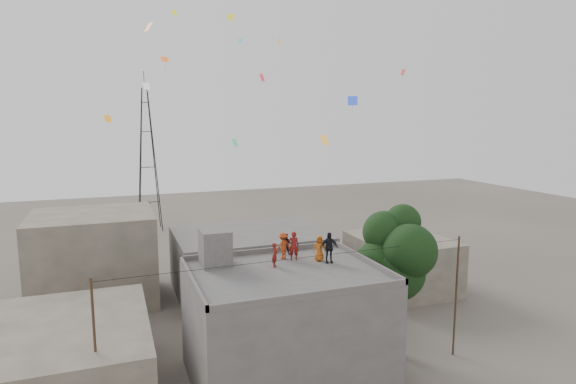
% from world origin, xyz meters
% --- Properties ---
extents(ground, '(140.00, 140.00, 0.00)m').
position_xyz_m(ground, '(0.00, 0.00, 0.00)').
color(ground, '#4D483F').
rests_on(ground, ground).
extents(main_building, '(10.00, 8.00, 6.10)m').
position_xyz_m(main_building, '(0.00, 0.00, 3.05)').
color(main_building, '#524F4D').
rests_on(main_building, ground).
extents(parapet, '(10.00, 8.00, 0.30)m').
position_xyz_m(parapet, '(0.00, 0.00, 6.25)').
color(parapet, '#524F4D').
rests_on(parapet, main_building).
extents(stair_head_box, '(1.60, 1.80, 2.00)m').
position_xyz_m(stair_head_box, '(-3.20, 2.60, 7.10)').
color(stair_head_box, '#524F4D').
rests_on(stair_head_box, main_building).
extents(neighbor_west, '(8.00, 10.00, 4.00)m').
position_xyz_m(neighbor_west, '(-11.00, 2.00, 2.00)').
color(neighbor_west, '#5A5447').
rests_on(neighbor_west, ground).
extents(neighbor_north, '(12.00, 9.00, 5.00)m').
position_xyz_m(neighbor_north, '(2.00, 14.00, 2.50)').
color(neighbor_north, '#524F4D').
rests_on(neighbor_north, ground).
extents(neighbor_northwest, '(9.00, 8.00, 7.00)m').
position_xyz_m(neighbor_northwest, '(-10.00, 16.00, 3.50)').
color(neighbor_northwest, '#5A5447').
rests_on(neighbor_northwest, ground).
extents(neighbor_east, '(7.00, 8.00, 4.40)m').
position_xyz_m(neighbor_east, '(14.00, 10.00, 2.20)').
color(neighbor_east, '#5A5447').
rests_on(neighbor_east, ground).
extents(tree, '(4.90, 4.60, 9.10)m').
position_xyz_m(tree, '(7.37, 0.60, 6.10)').
color(tree, black).
rests_on(tree, ground).
extents(utility_line, '(20.12, 0.62, 7.40)m').
position_xyz_m(utility_line, '(0.50, -1.25, 3.83)').
color(utility_line, black).
rests_on(utility_line, ground).
extents(transmission_tower, '(2.97, 2.97, 20.01)m').
position_xyz_m(transmission_tower, '(-4.00, 40.00, 9.07)').
color(transmission_tower, black).
rests_on(transmission_tower, ground).
extents(person_red_adult, '(0.72, 0.60, 1.69)m').
position_xyz_m(person_red_adult, '(1.23, 1.93, 6.94)').
color(person_red_adult, maroon).
rests_on(person_red_adult, main_building).
extents(person_orange_child, '(0.84, 0.68, 1.49)m').
position_xyz_m(person_orange_child, '(2.56, 1.28, 6.84)').
color(person_orange_child, '#C05815').
rests_on(person_orange_child, main_building).
extents(person_dark_child, '(0.75, 0.67, 1.28)m').
position_xyz_m(person_dark_child, '(1.19, 3.19, 6.74)').
color(person_dark_child, black).
rests_on(person_dark_child, main_building).
extents(person_dark_adult, '(1.09, 0.62, 1.76)m').
position_xyz_m(person_dark_adult, '(2.92, 0.76, 6.98)').
color(person_dark_adult, black).
rests_on(person_dark_adult, main_building).
extents(person_orange_adult, '(1.13, 0.85, 1.55)m').
position_xyz_m(person_orange_adult, '(0.75, 2.38, 6.88)').
color(person_orange_adult, '#A23812').
rests_on(person_orange_adult, main_building).
extents(person_red_child, '(0.51, 0.59, 1.35)m').
position_xyz_m(person_red_child, '(-0.20, 1.09, 6.77)').
color(person_red_child, maroon).
rests_on(person_red_child, main_building).
extents(kites, '(23.60, 15.33, 10.29)m').
position_xyz_m(kites, '(-0.59, 6.33, 16.87)').
color(kites, orange).
rests_on(kites, ground).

